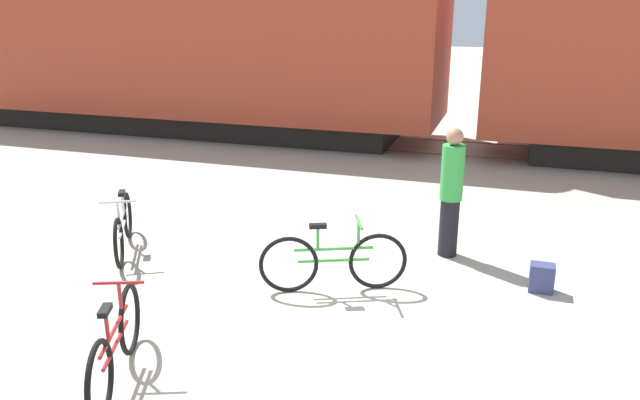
# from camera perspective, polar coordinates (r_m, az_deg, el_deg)

# --- Properties ---
(ground_plane) EXTENTS (80.00, 80.00, 0.00)m
(ground_plane) POSITION_cam_1_polar(r_m,az_deg,el_deg) (6.09, 3.24, -14.98)
(ground_plane) COLOR #B2A893
(freight_train) EXTENTS (27.54, 3.02, 5.25)m
(freight_train) POSITION_cam_1_polar(r_m,az_deg,el_deg) (14.30, 13.30, 15.36)
(freight_train) COLOR black
(freight_train) RESTS_ON ground_plane
(rail_near) EXTENTS (39.54, 0.07, 0.01)m
(rail_near) POSITION_cam_1_polar(r_m,az_deg,el_deg) (13.97, 12.23, 4.01)
(rail_near) COLOR #4C4238
(rail_near) RESTS_ON ground_plane
(rail_far) EXTENTS (39.54, 0.07, 0.01)m
(rail_far) POSITION_cam_1_polar(r_m,az_deg,el_deg) (15.37, 12.81, 5.24)
(rail_far) COLOR #4C4238
(rail_far) RESTS_ON ground_plane
(bicycle_green) EXTENTS (1.63, 0.73, 0.87)m
(bicycle_green) POSITION_cam_1_polar(r_m,az_deg,el_deg) (7.33, 1.26, -5.62)
(bicycle_green) COLOR black
(bicycle_green) RESTS_ON ground_plane
(bicycle_silver) EXTENTS (0.88, 1.56, 0.82)m
(bicycle_silver) POSITION_cam_1_polar(r_m,az_deg,el_deg) (8.85, -17.55, -2.35)
(bicycle_silver) COLOR black
(bicycle_silver) RESTS_ON ground_plane
(bicycle_maroon) EXTENTS (0.66, 1.63, 0.86)m
(bicycle_maroon) POSITION_cam_1_polar(r_m,az_deg,el_deg) (5.97, -18.16, -12.51)
(bicycle_maroon) COLOR black
(bicycle_maroon) RESTS_ON ground_plane
(person_in_green) EXTENTS (0.30, 0.30, 1.73)m
(person_in_green) POSITION_cam_1_polar(r_m,az_deg,el_deg) (8.32, 11.89, 0.73)
(person_in_green) COLOR black
(person_in_green) RESTS_ON ground_plane
(backpack) EXTENTS (0.28, 0.20, 0.34)m
(backpack) POSITION_cam_1_polar(r_m,az_deg,el_deg) (7.83, 19.61, -6.72)
(backpack) COLOR navy
(backpack) RESTS_ON ground_plane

